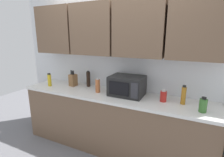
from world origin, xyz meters
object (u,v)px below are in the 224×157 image
Objects in this scene: bottle_green_oil at (203,105)px; knife_block at (73,80)px; bottle_amber_vinegar at (184,95)px; microwave at (127,86)px; bottle_spice_jar at (98,86)px; bottle_soy_dark at (88,79)px; bottle_yellow_mustard at (49,80)px; bottle_red_sauce at (163,96)px.

knife_block is at bearing 174.07° from bottle_green_oil.
bottle_amber_vinegar is 1.39× the size of bottle_green_oil.
microwave is 2.22× the size of bottle_spice_jar.
microwave reaches higher than bottle_green_oil.
bottle_soy_dark is (0.25, 0.09, 0.02)m from knife_block.
bottle_soy_dark is (-1.50, 0.14, 0.01)m from bottle_amber_vinegar.
microwave is 1.00m from knife_block.
bottle_amber_vinegar is (1.76, -0.05, 0.01)m from knife_block.
bottle_spice_jar is at bearing 3.94° from bottle_yellow_mustard.
bottle_spice_jar is at bearing -34.26° from bottle_soy_dark.
knife_block is at bearing 177.32° from bottle_red_sauce.
bottle_green_oil is (0.98, -0.16, -0.06)m from microwave.
bottle_soy_dark reaches higher than bottle_green_oil.
bottle_amber_vinegar is at bearing -5.42° from bottle_soy_dark.
bottle_spice_jar is (-0.44, -0.08, -0.04)m from microwave.
bottle_green_oil is (1.42, -0.09, -0.02)m from bottle_spice_jar.
microwave is at bearing 176.64° from bottle_red_sauce.
knife_block is 1.26× the size of bottle_spice_jar.
bottle_yellow_mustard is at bearing -152.89° from knife_block.
microwave is 0.76m from bottle_amber_vinegar.
bottle_spice_jar is (-0.96, -0.05, 0.03)m from bottle_red_sauce.
microwave reaches higher than bottle_spice_jar.
microwave reaches higher than bottle_amber_vinegar.
microwave is 0.99m from bottle_green_oil.
bottle_spice_jar is (0.56, -0.12, -0.00)m from knife_block.
microwave is 2.18× the size of bottle_yellow_mustard.
bottle_yellow_mustard is (-0.61, -0.27, -0.02)m from bottle_soy_dark.
bottle_spice_jar is 0.92m from bottle_yellow_mustard.
knife_block is 0.40m from bottle_yellow_mustard.
bottle_yellow_mustard is 2.33m from bottle_green_oil.
bottle_green_oil is (2.33, -0.02, -0.03)m from bottle_yellow_mustard.
microwave is 3.02× the size of bottle_red_sauce.
bottle_green_oil is at bearing -0.56° from bottle_yellow_mustard.
bottle_soy_dark is at bearing 172.80° from bottle_red_sauce.
bottle_green_oil is (1.72, -0.29, -0.05)m from bottle_soy_dark.
bottle_red_sauce is at bearing -7.20° from bottle_soy_dark.
microwave is 0.45m from bottle_spice_jar.
bottle_amber_vinegar is 0.92× the size of bottle_soy_dark.
bottle_amber_vinegar is 1.13× the size of bottle_spice_jar.
bottle_amber_vinegar is at bearing -1.76° from knife_block.
knife_block is (-1.00, 0.04, -0.04)m from microwave.
knife_block reaches higher than bottle_red_sauce.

